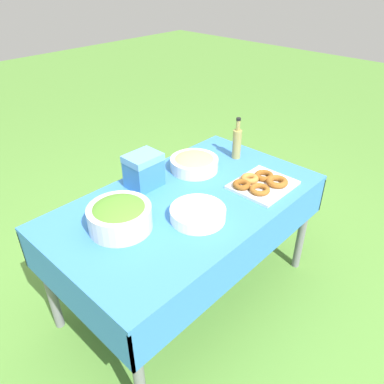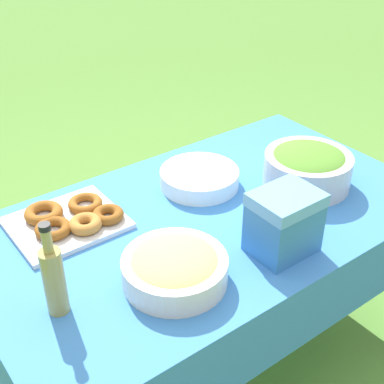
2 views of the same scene
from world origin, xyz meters
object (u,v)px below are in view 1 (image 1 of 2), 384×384
olive_oil_bottle (237,143)px  cooler_box (144,170)px  pasta_bowl (194,163)px  salad_bowl (120,215)px  donut_platter (262,183)px  plate_stack (198,214)px

olive_oil_bottle → cooler_box: 0.65m
pasta_bowl → salad_bowl: bearing=11.6°
donut_platter → olive_oil_bottle: 0.38m
donut_platter → cooler_box: size_ratio=1.80×
plate_stack → cooler_box: size_ratio=1.42×
pasta_bowl → plate_stack: 0.50m
salad_bowl → donut_platter: (-0.77, 0.27, -0.05)m
pasta_bowl → cooler_box: bearing=-13.0°
donut_platter → olive_oil_bottle: bearing=-120.0°
plate_stack → cooler_box: (-0.03, -0.43, 0.07)m
donut_platter → cooler_box: cooler_box is taller
cooler_box → donut_platter: bearing=132.4°
olive_oil_bottle → cooler_box: (0.63, -0.16, -0.01)m
pasta_bowl → cooler_box: 0.34m
salad_bowl → olive_oil_bottle: (-0.96, -0.05, 0.03)m
salad_bowl → olive_oil_bottle: 0.96m
donut_platter → cooler_box: 0.66m
pasta_bowl → olive_oil_bottle: bearing=163.8°
pasta_bowl → donut_platter: 0.43m
pasta_bowl → plate_stack: (0.36, 0.35, -0.02)m
salad_bowl → cooler_box: (-0.33, -0.21, 0.03)m
plate_stack → olive_oil_bottle: olive_oil_bottle is taller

